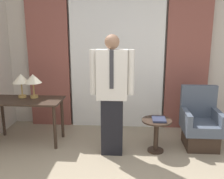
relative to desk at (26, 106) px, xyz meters
The scene contains 11 objects.
wall_back 1.88m from the desk, 33.33° to the left, with size 10.00×0.06×2.70m.
curtain_sheer_center 1.79m from the desk, 29.59° to the left, with size 1.73×0.06×2.58m.
curtain_drape_left 1.07m from the desk, 79.17° to the left, with size 0.78×0.06×2.58m.
curtain_drape_right 2.94m from the desk, 16.71° to the left, with size 0.78×0.06×2.58m.
desk is the anchor object (origin of this frame).
table_lamp_left 0.45m from the desk, 129.30° to the left, with size 0.28×0.28×0.40m.
table_lamp_right 0.45m from the desk, 50.70° to the left, with size 0.28×0.28×0.40m.
person 1.51m from the desk, 12.40° to the right, with size 0.64×0.21×1.78m.
armchair 2.85m from the desk, ahead, with size 0.57×0.60×0.96m.
side_table 2.14m from the desk, ahead, with size 0.45×0.45×0.52m.
book 2.15m from the desk, ahead, with size 0.20×0.25×0.03m.
Camera 1 is at (0.22, -2.06, 1.84)m, focal length 40.00 mm.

